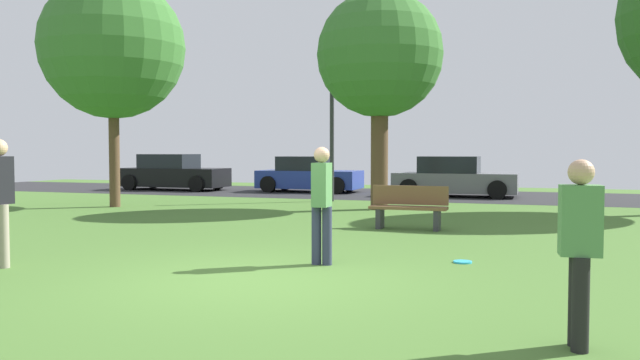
{
  "coord_description": "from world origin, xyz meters",
  "views": [
    {
      "loc": [
        3.39,
        -7.2,
        1.64
      ],
      "look_at": [
        0.0,
        2.65,
        1.15
      ],
      "focal_mm": 35.59,
      "sensor_mm": 36.0,
      "label": 1
    }
  ],
  "objects_px": {
    "parked_car_grey": "(454,178)",
    "oak_tree_center": "(113,48)",
    "street_lamp_post": "(332,131)",
    "park_bench": "(409,207)",
    "person_catcher": "(580,246)",
    "person_bystander": "(0,196)",
    "frisbee_disc": "(463,262)",
    "parked_car_black": "(173,174)",
    "birch_tree_lone": "(380,56)",
    "person_walking": "(322,200)",
    "parked_car_blue": "(308,176)"
  },
  "relations": [
    {
      "from": "parked_car_grey",
      "to": "oak_tree_center",
      "type": "bearing_deg",
      "value": -139.85
    },
    {
      "from": "oak_tree_center",
      "to": "street_lamp_post",
      "type": "xyz_separation_m",
      "value": [
        5.36,
        3.96,
        -2.35
      ]
    },
    {
      "from": "park_bench",
      "to": "street_lamp_post",
      "type": "xyz_separation_m",
      "value": [
        -3.74,
        6.35,
        1.79
      ]
    },
    {
      "from": "person_catcher",
      "to": "person_bystander",
      "type": "distance_m",
      "value": 7.57
    },
    {
      "from": "frisbee_disc",
      "to": "parked_car_black",
      "type": "bearing_deg",
      "value": 134.68
    },
    {
      "from": "street_lamp_post",
      "to": "oak_tree_center",
      "type": "bearing_deg",
      "value": -143.52
    },
    {
      "from": "birch_tree_lone",
      "to": "person_catcher",
      "type": "distance_m",
      "value": 12.88
    },
    {
      "from": "person_catcher",
      "to": "street_lamp_post",
      "type": "bearing_deg",
      "value": -70.65
    },
    {
      "from": "birch_tree_lone",
      "to": "street_lamp_post",
      "type": "xyz_separation_m",
      "value": [
        -2.11,
        2.24,
        -2.0
      ]
    },
    {
      "from": "street_lamp_post",
      "to": "person_walking",
      "type": "bearing_deg",
      "value": -72.79
    },
    {
      "from": "park_bench",
      "to": "oak_tree_center",
      "type": "bearing_deg",
      "value": -14.69
    },
    {
      "from": "person_catcher",
      "to": "birch_tree_lone",
      "type": "bearing_deg",
      "value": -74.98
    },
    {
      "from": "person_catcher",
      "to": "person_walking",
      "type": "height_order",
      "value": "person_walking"
    },
    {
      "from": "parked_car_black",
      "to": "parked_car_grey",
      "type": "height_order",
      "value": "parked_car_black"
    },
    {
      "from": "parked_car_grey",
      "to": "person_catcher",
      "type": "bearing_deg",
      "value": -79.6
    },
    {
      "from": "frisbee_disc",
      "to": "parked_car_grey",
      "type": "height_order",
      "value": "parked_car_grey"
    },
    {
      "from": "oak_tree_center",
      "to": "person_bystander",
      "type": "relative_size",
      "value": 3.7
    },
    {
      "from": "frisbee_disc",
      "to": "parked_car_black",
      "type": "distance_m",
      "value": 18.97
    },
    {
      "from": "parked_car_grey",
      "to": "parked_car_black",
      "type": "bearing_deg",
      "value": -179.96
    },
    {
      "from": "person_catcher",
      "to": "parked_car_black",
      "type": "height_order",
      "value": "person_catcher"
    },
    {
      "from": "person_walking",
      "to": "park_bench",
      "type": "bearing_deg",
      "value": -6.74
    },
    {
      "from": "person_walking",
      "to": "parked_car_grey",
      "type": "distance_m",
      "value": 14.31
    },
    {
      "from": "frisbee_disc",
      "to": "parked_car_black",
      "type": "relative_size",
      "value": 0.06
    },
    {
      "from": "person_walking",
      "to": "oak_tree_center",
      "type": "bearing_deg",
      "value": 49.87
    },
    {
      "from": "oak_tree_center",
      "to": "street_lamp_post",
      "type": "bearing_deg",
      "value": 36.48
    },
    {
      "from": "oak_tree_center",
      "to": "park_bench",
      "type": "xyz_separation_m",
      "value": [
        9.1,
        -2.39,
        -4.14
      ]
    },
    {
      "from": "person_walking",
      "to": "parked_car_grey",
      "type": "height_order",
      "value": "person_walking"
    },
    {
      "from": "frisbee_disc",
      "to": "parked_car_blue",
      "type": "bearing_deg",
      "value": 118.16
    },
    {
      "from": "parked_car_black",
      "to": "parked_car_blue",
      "type": "height_order",
      "value": "parked_car_black"
    },
    {
      "from": "person_catcher",
      "to": "person_walking",
      "type": "distance_m",
      "value": 4.41
    },
    {
      "from": "parked_car_black",
      "to": "park_bench",
      "type": "bearing_deg",
      "value": -39.68
    },
    {
      "from": "birch_tree_lone",
      "to": "parked_car_blue",
      "type": "distance_m",
      "value": 8.53
    },
    {
      "from": "birch_tree_lone",
      "to": "person_walking",
      "type": "height_order",
      "value": "birch_tree_lone"
    },
    {
      "from": "person_catcher",
      "to": "parked_car_black",
      "type": "distance_m",
      "value": 22.67
    },
    {
      "from": "oak_tree_center",
      "to": "parked_car_black",
      "type": "xyz_separation_m",
      "value": [
        -2.71,
        7.42,
        -3.93
      ]
    },
    {
      "from": "birch_tree_lone",
      "to": "parked_car_blue",
      "type": "bearing_deg",
      "value": 124.84
    },
    {
      "from": "birch_tree_lone",
      "to": "parked_car_grey",
      "type": "xyz_separation_m",
      "value": [
        1.34,
        5.7,
        -3.6
      ]
    },
    {
      "from": "person_bystander",
      "to": "parked_car_black",
      "type": "xyz_separation_m",
      "value": [
        -7.24,
        15.96,
        -0.33
      ]
    },
    {
      "from": "birch_tree_lone",
      "to": "person_bystander",
      "type": "distance_m",
      "value": 11.17
    },
    {
      "from": "oak_tree_center",
      "to": "frisbee_disc",
      "type": "distance_m",
      "value": 13.06
    },
    {
      "from": "parked_car_blue",
      "to": "birch_tree_lone",
      "type": "bearing_deg",
      "value": -55.16
    },
    {
      "from": "birch_tree_lone",
      "to": "street_lamp_post",
      "type": "relative_size",
      "value": 1.34
    },
    {
      "from": "oak_tree_center",
      "to": "street_lamp_post",
      "type": "height_order",
      "value": "oak_tree_center"
    },
    {
      "from": "person_catcher",
      "to": "street_lamp_post",
      "type": "height_order",
      "value": "street_lamp_post"
    },
    {
      "from": "person_bystander",
      "to": "frisbee_disc",
      "type": "height_order",
      "value": "person_bystander"
    },
    {
      "from": "person_walking",
      "to": "park_bench",
      "type": "relative_size",
      "value": 1.06
    },
    {
      "from": "person_bystander",
      "to": "parked_car_black",
      "type": "height_order",
      "value": "person_bystander"
    },
    {
      "from": "oak_tree_center",
      "to": "person_walking",
      "type": "relative_size",
      "value": 3.94
    },
    {
      "from": "parked_car_blue",
      "to": "person_walking",
      "type": "bearing_deg",
      "value": -69.25
    },
    {
      "from": "person_bystander",
      "to": "person_walking",
      "type": "bearing_deg",
      "value": -55.47
    }
  ]
}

